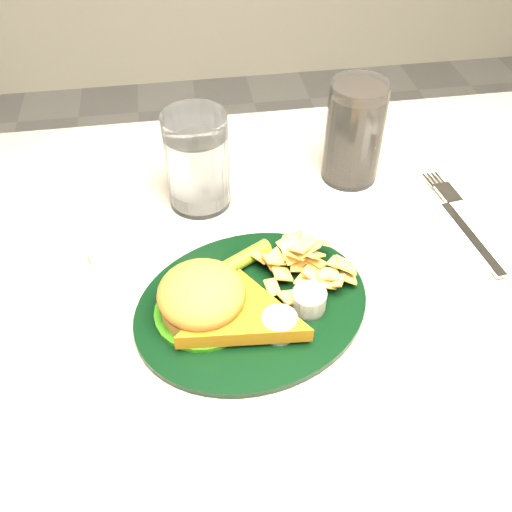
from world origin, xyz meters
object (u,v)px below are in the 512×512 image
Objects in this scene: water_glass at (197,161)px; cola_glass at (354,133)px; table at (266,435)px; dinner_plate at (252,290)px; fork_napkin at (468,232)px.

water_glass is 0.22m from cola_glass.
water_glass is at bearing -173.66° from cola_glass.
dinner_plate is at bearing -127.89° from table.
cola_glass is 0.79× the size of fork_napkin.
dinner_plate is (-0.03, -0.04, 0.41)m from table.
water_glass is (-0.04, 0.21, 0.04)m from dinner_plate.
dinner_plate reaches higher than table.
dinner_plate is at bearing -127.81° from cola_glass.
water_glass reaches higher than fork_napkin.
water_glass is at bearing 111.95° from table.
water_glass is 0.72× the size of fork_napkin.
water_glass is at bearing 153.17° from fork_napkin.
dinner_plate is at bearing -171.41° from fork_napkin.
water_glass reaches higher than dinner_plate.
table is 0.51m from cola_glass.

